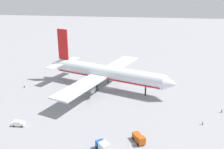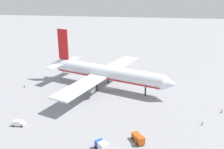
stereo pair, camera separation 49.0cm
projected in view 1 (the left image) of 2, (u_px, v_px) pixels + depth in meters
The scene contains 11 objects.
ground_plane at pixel (108, 88), 122.80m from camera, with size 600.00×600.00×0.00m, color gray.
airliner at pixel (105, 73), 120.86m from camera, with size 66.64×67.19×26.78m.
service_truck_1 at pixel (139, 138), 79.44m from camera, with size 4.62×5.89×2.84m.
service_truck_2 at pixel (103, 146), 75.29m from camera, with size 4.89×4.98×2.99m.
service_van at pixel (18, 123), 88.77m from camera, with size 4.59×2.27×1.97m.
ground_worker_0 at pixel (203, 123), 89.54m from camera, with size 0.56×0.56×1.76m.
ground_worker_2 at pixel (222, 111), 98.23m from camera, with size 0.57×0.57×1.65m.
ground_worker_4 at pixel (24, 86), 122.73m from camera, with size 0.52×0.52×1.69m.
traffic_cone_0 at pixel (55, 61), 166.12m from camera, with size 0.36×0.36×0.55m, color orange.
traffic_cone_1 at pixel (87, 63), 161.56m from camera, with size 0.36×0.36×0.55m, color orange.
traffic_cone_2 at pixel (0, 113), 97.93m from camera, with size 0.36×0.36×0.55m, color orange.
Camera 1 is at (19.41, -112.02, 46.90)m, focal length 40.13 mm.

